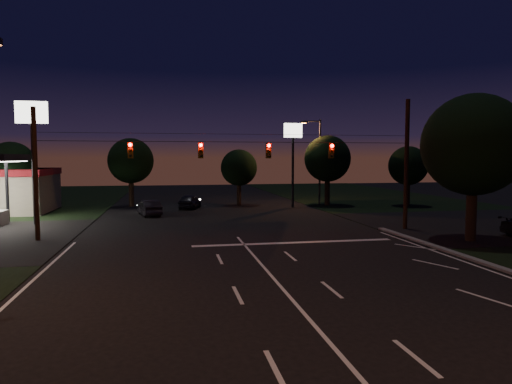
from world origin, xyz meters
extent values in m
plane|color=black|center=(0.00, 0.00, 0.00)|extent=(140.00, 140.00, 0.00)
cube|color=black|center=(20.00, 16.00, 0.00)|extent=(20.00, 16.00, 0.02)
cube|color=silver|center=(3.00, 11.50, 0.01)|extent=(12.00, 0.50, 0.01)
cylinder|color=black|center=(12.00, 15.00, 0.00)|extent=(0.30, 0.30, 9.00)
cylinder|color=black|center=(-12.00, 15.00, 0.00)|extent=(0.28, 0.28, 8.00)
cylinder|color=black|center=(0.00, 15.00, 6.00)|extent=(24.00, 0.03, 0.03)
cylinder|color=black|center=(0.00, 15.00, 6.50)|extent=(24.00, 0.02, 0.02)
cube|color=#3F3307|center=(-6.50, 15.00, 5.45)|extent=(0.32, 0.26, 1.00)
sphere|color=#FF0705|center=(-6.50, 14.84, 5.78)|extent=(0.22, 0.22, 0.22)
sphere|color=black|center=(-6.50, 14.84, 5.45)|extent=(0.20, 0.20, 0.20)
sphere|color=black|center=(-6.50, 14.84, 5.12)|extent=(0.20, 0.20, 0.20)
cube|color=#3F3307|center=(-2.20, 15.00, 5.45)|extent=(0.32, 0.26, 1.00)
sphere|color=#FF0705|center=(-2.20, 14.84, 5.78)|extent=(0.22, 0.22, 0.22)
sphere|color=black|center=(-2.20, 14.84, 5.45)|extent=(0.20, 0.20, 0.20)
sphere|color=black|center=(-2.20, 14.84, 5.12)|extent=(0.20, 0.20, 0.20)
cube|color=#3F3307|center=(2.20, 15.00, 5.45)|extent=(0.32, 0.26, 1.00)
sphere|color=#FF0705|center=(2.20, 14.84, 5.78)|extent=(0.22, 0.22, 0.22)
sphere|color=black|center=(2.20, 14.84, 5.45)|extent=(0.20, 0.20, 0.20)
sphere|color=black|center=(2.20, 14.84, 5.12)|extent=(0.20, 0.20, 0.20)
cube|color=#3F3307|center=(6.50, 15.00, 5.45)|extent=(0.32, 0.26, 1.00)
sphere|color=#FF0705|center=(6.50, 14.84, 5.78)|extent=(0.22, 0.22, 0.22)
sphere|color=black|center=(6.50, 14.84, 5.45)|extent=(0.20, 0.20, 0.20)
sphere|color=black|center=(6.50, 14.84, 5.12)|extent=(0.20, 0.20, 0.20)
cylinder|color=black|center=(-16.50, 24.00, 2.40)|extent=(0.24, 0.24, 4.80)
cylinder|color=black|center=(-14.00, 22.00, 3.75)|extent=(0.24, 0.24, 7.50)
cube|color=white|center=(-14.00, 22.00, 8.30)|extent=(2.20, 0.30, 1.60)
cylinder|color=black|center=(8.00, 30.00, 3.50)|extent=(0.24, 0.24, 7.00)
cube|color=white|center=(8.00, 30.00, 7.70)|extent=(1.80, 0.30, 1.40)
cylinder|color=black|center=(11.50, 32.00, 4.50)|extent=(0.20, 0.20, 9.00)
cylinder|color=black|center=(10.60, 32.00, 8.80)|extent=(1.80, 0.12, 0.12)
cube|color=black|center=(9.70, 32.00, 8.70)|extent=(0.60, 0.35, 0.22)
cube|color=orange|center=(9.70, 32.00, 8.58)|extent=(0.45, 0.25, 0.04)
cylinder|color=black|center=(13.50, 10.00, 2.00)|extent=(0.60, 0.60, 4.00)
sphere|color=black|center=(13.50, 10.00, 5.76)|extent=(6.00, 6.00, 6.00)
sphere|color=black|center=(14.10, 10.45, 5.58)|extent=(4.50, 4.50, 4.50)
sphere|color=black|center=(12.90, 10.30, 5.62)|extent=(4.20, 4.20, 4.20)
cylinder|color=black|center=(-18.00, 30.00, 1.50)|extent=(0.49, 0.49, 3.00)
sphere|color=black|center=(-18.00, 30.00, 4.32)|extent=(4.20, 4.20, 4.20)
sphere|color=black|center=(-17.58, 30.32, 4.19)|extent=(3.15, 3.15, 3.15)
sphere|color=black|center=(-18.42, 30.21, 4.23)|extent=(2.94, 2.94, 2.94)
cylinder|color=black|center=(-8.00, 34.00, 1.62)|extent=(0.52, 0.52, 3.25)
sphere|color=black|center=(-8.00, 34.00, 4.68)|extent=(4.60, 4.60, 4.60)
sphere|color=black|center=(-7.54, 34.34, 4.54)|extent=(3.45, 3.45, 3.45)
sphere|color=black|center=(-8.46, 34.23, 4.58)|extent=(3.22, 3.22, 3.22)
cylinder|color=black|center=(3.00, 33.00, 1.38)|extent=(0.47, 0.47, 2.75)
sphere|color=black|center=(3.00, 33.00, 3.96)|extent=(3.80, 3.80, 3.80)
sphere|color=black|center=(3.38, 33.28, 3.85)|extent=(2.85, 2.85, 2.85)
sphere|color=black|center=(2.62, 33.19, 3.87)|extent=(2.66, 2.66, 2.66)
cylinder|color=black|center=(12.00, 31.00, 1.70)|extent=(0.53, 0.53, 3.40)
sphere|color=black|center=(12.00, 31.00, 4.90)|extent=(4.80, 4.80, 4.80)
sphere|color=black|center=(12.48, 31.36, 4.75)|extent=(3.60, 3.60, 3.60)
sphere|color=black|center=(11.52, 31.24, 4.79)|extent=(3.36, 3.36, 3.36)
cylinder|color=black|center=(20.00, 29.00, 1.45)|extent=(0.48, 0.48, 2.90)
sphere|color=black|center=(20.00, 29.00, 4.18)|extent=(4.00, 4.00, 4.00)
sphere|color=black|center=(20.40, 29.30, 4.06)|extent=(3.00, 3.00, 3.00)
sphere|color=black|center=(19.60, 29.20, 4.09)|extent=(2.80, 2.80, 2.80)
imported|color=black|center=(-2.22, 31.01, 0.70)|extent=(2.69, 4.40, 1.40)
imported|color=black|center=(-5.90, 26.16, 0.67)|extent=(2.35, 4.30, 1.34)
camera|label=1|loc=(-4.20, -14.10, 4.99)|focal=32.00mm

